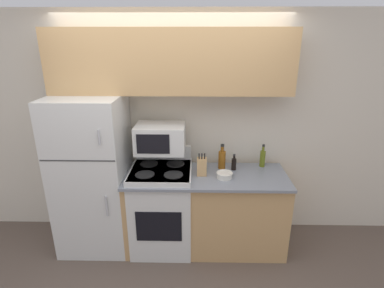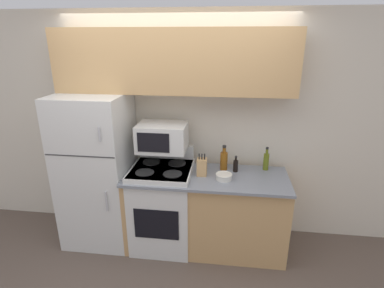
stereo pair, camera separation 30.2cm
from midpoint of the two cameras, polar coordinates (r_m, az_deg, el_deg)
name	(u,v)px [view 2 (the right image)]	position (r m, az deg, el deg)	size (l,w,h in m)	color
ground_plane	(169,260)	(3.45, -1.82, -21.33)	(12.00, 12.00, 0.00)	brown
wall_back	(178,127)	(3.47, -0.18, 3.13)	(8.00, 0.05, 2.55)	beige
lower_cabinets	(206,211)	(3.40, 5.24, -12.66)	(1.72, 0.67, 0.89)	tan
refrigerator	(98,170)	(3.48, -15.21, -4.88)	(0.74, 0.72, 1.71)	silver
upper_cabinets	(174,61)	(3.13, -0.69, 15.48)	(2.45, 0.35, 0.64)	tan
stove	(163,205)	(3.41, -3.00, -11.65)	(0.65, 0.65, 1.11)	silver
microwave	(162,137)	(3.19, -3.01, 1.28)	(0.52, 0.39, 0.29)	silver
knife_block	(202,167)	(3.14, 4.66, -4.42)	(0.10, 0.10, 0.24)	tan
bowl	(224,176)	(3.10, 8.91, -6.19)	(0.17, 0.17, 0.06)	silver
bottle_soy_sauce	(236,165)	(3.28, 10.94, -4.09)	(0.05, 0.05, 0.18)	black
bottle_olive_oil	(266,161)	(3.40, 16.44, -3.15)	(0.06, 0.06, 0.26)	#5B6619
bottle_whiskey	(224,160)	(3.29, 8.72, -3.12)	(0.08, 0.08, 0.28)	brown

